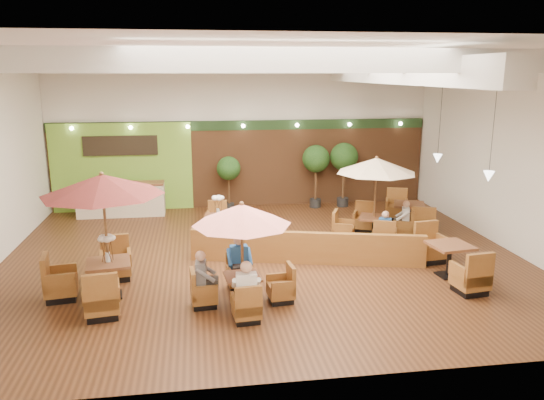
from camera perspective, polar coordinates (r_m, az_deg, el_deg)
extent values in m
plane|color=#381E0F|center=(14.59, -0.89, -6.23)|extent=(14.00, 14.00, 0.00)
cube|color=silver|center=(19.82, -3.18, 7.18)|extent=(14.00, 0.04, 5.50)
cube|color=silver|center=(8.12, 4.54, -2.12)|extent=(14.00, 0.04, 5.50)
cube|color=silver|center=(16.34, 24.30, 4.65)|extent=(0.04, 12.00, 5.50)
cube|color=white|center=(13.74, -0.97, 15.89)|extent=(14.00, 12.00, 0.04)
cube|color=brown|center=(19.92, -3.12, 3.88)|extent=(13.90, 0.10, 3.20)
cube|color=#1E3819|center=(19.72, -3.18, 8.03)|extent=(13.90, 0.12, 0.35)
cube|color=#76AF32|center=(19.96, -15.81, 3.40)|extent=(5.00, 0.08, 3.20)
cube|color=black|center=(19.76, -15.99, 5.64)|extent=(2.60, 0.08, 0.70)
cube|color=white|center=(14.60, 13.17, 13.25)|extent=(0.60, 11.00, 0.60)
cube|color=white|center=(9.78, 2.14, 14.79)|extent=(13.60, 0.12, 0.45)
cube|color=white|center=(12.45, -0.17, 14.53)|extent=(13.60, 0.12, 0.45)
cube|color=white|center=(15.02, -1.62, 14.35)|extent=(13.60, 0.12, 0.45)
cube|color=white|center=(17.71, -2.68, 14.22)|extent=(13.60, 0.12, 0.45)
cylinder|color=black|center=(14.75, 22.83, 8.47)|extent=(0.01, 0.01, 3.20)
cone|color=white|center=(14.95, 22.27, 2.36)|extent=(0.28, 0.28, 0.28)
cylinder|color=black|center=(17.38, 17.74, 9.49)|extent=(0.01, 0.01, 3.20)
cone|color=white|center=(17.55, 17.37, 4.28)|extent=(0.28, 0.28, 0.28)
sphere|color=#FFEAC6|center=(19.87, -20.76, 7.22)|extent=(0.14, 0.14, 0.14)
sphere|color=#FFEAC6|center=(19.54, -14.98, 7.54)|extent=(0.14, 0.14, 0.14)
sphere|color=#FFEAC6|center=(19.41, -9.06, 7.80)|extent=(0.14, 0.14, 0.14)
sphere|color=#FFEAC6|center=(19.49, -3.11, 7.97)|extent=(0.14, 0.14, 0.14)
sphere|color=#FFEAC6|center=(19.77, 2.72, 8.05)|extent=(0.14, 0.14, 0.14)
sphere|color=#FFEAC6|center=(20.25, 8.35, 8.05)|extent=(0.14, 0.14, 0.14)
sphere|color=#FFEAC6|center=(20.90, 13.66, 7.98)|extent=(0.14, 0.14, 0.14)
cube|color=beige|center=(19.41, -15.90, -0.05)|extent=(3.00, 0.70, 1.10)
cube|color=brown|center=(19.28, -16.01, 1.68)|extent=(3.00, 0.75, 0.06)
cube|color=brown|center=(14.08, 3.74, -5.16)|extent=(6.06, 1.65, 0.86)
cube|color=brown|center=(12.45, -17.20, -6.50)|extent=(1.07, 1.07, 0.07)
cylinder|color=black|center=(12.59, -17.08, -8.16)|extent=(0.11, 0.11, 0.73)
cube|color=black|center=(12.73, -16.95, -9.78)|extent=(0.57, 0.57, 0.04)
cube|color=brown|center=(11.66, -17.81, -10.40)|extent=(0.78, 0.78, 0.35)
cube|color=brown|center=(11.28, -18.37, -9.44)|extent=(0.70, 0.21, 0.78)
cube|color=brown|center=(11.59, -19.50, -9.49)|extent=(0.18, 0.62, 0.31)
cube|color=brown|center=(11.56, -16.28, -9.30)|extent=(0.18, 0.62, 0.31)
cube|color=black|center=(11.76, -17.72, -11.54)|extent=(0.69, 0.69, 0.16)
cube|color=brown|center=(13.59, -16.41, -6.84)|extent=(0.78, 0.78, 0.35)
cube|color=brown|center=(13.74, -16.17, -5.12)|extent=(0.70, 0.21, 0.78)
cube|color=brown|center=(13.52, -15.10, -5.86)|extent=(0.18, 0.62, 0.31)
cube|color=brown|center=(13.52, -17.84, -6.04)|extent=(0.18, 0.62, 0.31)
cube|color=black|center=(13.68, -16.34, -7.84)|extent=(0.69, 0.69, 0.16)
cube|color=brown|center=(12.83, -21.75, -8.51)|extent=(0.78, 0.78, 0.35)
cube|color=brown|center=(12.61, -20.66, -7.17)|extent=(0.21, 0.70, 0.78)
cube|color=brown|center=(13.05, -21.72, -7.09)|extent=(0.62, 0.18, 0.31)
cube|color=brown|center=(12.45, -21.96, -8.10)|extent=(0.62, 0.18, 0.31)
cube|color=black|center=(12.92, -21.65, -9.56)|extent=(0.69, 0.69, 0.16)
cylinder|color=brown|center=(12.27, -17.39, -3.92)|extent=(0.06, 0.06, 2.77)
cone|color=#531B18|center=(11.98, -17.79, 1.60)|extent=(2.66, 2.66, 0.45)
sphere|color=brown|center=(11.94, -17.87, 2.68)|extent=(0.10, 0.10, 0.10)
cylinder|color=silver|center=(12.41, -17.25, -5.87)|extent=(0.10, 0.10, 0.22)
cube|color=brown|center=(11.61, -3.19, -8.21)|extent=(0.82, 0.82, 0.05)
cylinder|color=black|center=(11.73, -3.17, -9.61)|extent=(0.09, 0.09, 0.58)
cube|color=black|center=(11.85, -3.15, -10.99)|extent=(0.43, 0.43, 0.04)
cube|color=brown|center=(10.99, -2.75, -11.62)|extent=(0.60, 0.60, 0.28)
cube|color=brown|center=(10.67, -2.76, -10.85)|extent=(0.55, 0.14, 0.62)
cube|color=brown|center=(10.88, -4.12, -10.89)|extent=(0.11, 0.49, 0.25)
cube|color=brown|center=(10.96, -1.42, -10.66)|extent=(0.11, 0.49, 0.25)
cube|color=black|center=(11.08, -2.74, -12.57)|extent=(0.53, 0.53, 0.12)
cube|color=brown|center=(12.53, -3.52, -8.37)|extent=(0.60, 0.60, 0.28)
cube|color=brown|center=(12.65, -3.53, -6.87)|extent=(0.55, 0.14, 0.62)
cube|color=brown|center=(12.51, -2.36, -7.53)|extent=(0.11, 0.49, 0.25)
cube|color=brown|center=(12.42, -4.70, -7.71)|extent=(0.11, 0.49, 0.25)
cube|color=black|center=(12.60, -3.50, -9.23)|extent=(0.53, 0.53, 0.12)
cube|color=brown|center=(11.72, -7.32, -10.06)|extent=(0.60, 0.60, 0.28)
cube|color=brown|center=(11.60, -6.22, -8.86)|extent=(0.14, 0.55, 0.62)
cube|color=brown|center=(11.88, -7.49, -8.80)|extent=(0.49, 0.11, 0.25)
cube|color=brown|center=(11.41, -7.21, -9.76)|extent=(0.49, 0.11, 0.25)
cube|color=black|center=(11.80, -7.29, -10.97)|extent=(0.53, 0.53, 0.12)
cube|color=brown|center=(11.85, 0.95, -9.67)|extent=(0.60, 0.60, 0.28)
cube|color=brown|center=(11.73, -0.18, -8.51)|extent=(0.14, 0.55, 0.62)
cube|color=brown|center=(11.55, 1.27, -9.35)|extent=(0.49, 0.11, 0.25)
cube|color=brown|center=(12.01, 0.64, -8.43)|extent=(0.49, 0.11, 0.25)
cube|color=black|center=(11.93, 0.94, -10.57)|extent=(0.53, 0.53, 0.12)
cylinder|color=brown|center=(11.45, -3.22, -6.03)|extent=(0.06, 0.06, 2.21)
cone|color=#E6786F|center=(11.17, -3.28, -1.55)|extent=(2.12, 2.12, 0.45)
sphere|color=brown|center=(11.11, -3.30, -0.40)|extent=(0.10, 0.10, 0.10)
cube|color=brown|center=(16.16, 10.92, -1.86)|extent=(1.11, 1.11, 0.06)
cylinder|color=black|center=(16.26, 10.86, -3.04)|extent=(0.10, 0.10, 0.65)
cube|color=black|center=(16.36, 10.81, -4.20)|extent=(0.59, 0.59, 0.04)
cube|color=brown|center=(15.43, 11.98, -4.26)|extent=(0.81, 0.81, 0.32)
cube|color=brown|center=(15.17, 12.71, -3.43)|extent=(0.60, 0.34, 0.69)
cube|color=brown|center=(15.39, 10.95, -3.49)|extent=(0.29, 0.53, 0.28)
cube|color=brown|center=(15.36, 13.09, -3.63)|extent=(0.29, 0.53, 0.28)
cube|color=black|center=(15.50, 11.94, -5.06)|extent=(0.72, 0.72, 0.14)
cube|color=brown|center=(17.13, 9.84, -2.38)|extent=(0.81, 0.81, 0.32)
cube|color=brown|center=(17.24, 9.31, -1.23)|extent=(0.60, 0.34, 0.69)
cube|color=brown|center=(17.06, 10.82, -1.80)|extent=(0.29, 0.53, 0.28)
cube|color=brown|center=(17.11, 8.91, -1.68)|extent=(0.29, 0.53, 0.28)
cube|color=black|center=(17.19, 9.81, -3.11)|extent=(0.72, 0.72, 0.14)
cube|color=brown|center=(16.00, 7.66, -3.44)|extent=(0.81, 0.81, 0.32)
cube|color=brown|center=(16.08, 8.40, -2.28)|extent=(0.34, 0.60, 0.69)
cube|color=brown|center=(16.22, 7.82, -2.48)|extent=(0.53, 0.29, 0.28)
cube|color=brown|center=(15.67, 7.54, -3.05)|extent=(0.53, 0.29, 0.28)
cube|color=black|center=(16.07, 7.64, -4.22)|extent=(0.72, 0.72, 0.14)
cube|color=brown|center=(16.60, 13.93, -3.10)|extent=(0.81, 0.81, 0.32)
cube|color=brown|center=(16.34, 13.35, -2.24)|extent=(0.34, 0.60, 0.69)
cube|color=brown|center=(16.27, 13.93, -2.71)|extent=(0.53, 0.29, 0.28)
cube|color=brown|center=(16.83, 13.99, -2.18)|extent=(0.53, 0.29, 0.28)
cube|color=black|center=(16.67, 13.88, -3.85)|extent=(0.72, 0.72, 0.14)
cylinder|color=brown|center=(16.03, 11.00, -0.05)|extent=(0.06, 0.06, 2.47)
cone|color=beige|center=(15.82, 11.17, 3.67)|extent=(2.38, 2.38, 0.45)
sphere|color=brown|center=(15.79, 11.21, 4.49)|extent=(0.10, 0.10, 0.10)
cube|color=brown|center=(16.08, -5.80, -1.79)|extent=(0.93, 0.93, 0.06)
cylinder|color=black|center=(16.17, -5.78, -2.96)|extent=(0.10, 0.10, 0.65)
cube|color=black|center=(16.27, -5.75, -4.12)|extent=(0.49, 0.49, 0.04)
cube|color=brown|center=(15.30, -5.60, -4.19)|extent=(0.68, 0.68, 0.31)
cube|color=brown|center=(14.97, -5.46, -3.40)|extent=(0.62, 0.17, 0.69)
cube|color=brown|center=(15.26, -6.69, -3.49)|extent=(0.14, 0.54, 0.27)
cube|color=brown|center=(15.22, -4.55, -3.48)|extent=(0.14, 0.54, 0.27)
cube|color=black|center=(15.37, -5.59, -4.99)|extent=(0.60, 0.60, 0.14)
cube|color=brown|center=(17.08, -5.92, -2.30)|extent=(0.68, 0.68, 0.31)
cube|color=brown|center=(17.25, -6.08, -1.14)|extent=(0.62, 0.17, 0.69)
cube|color=brown|center=(17.01, -4.98, -1.66)|extent=(0.14, 0.54, 0.27)
cube|color=brown|center=(17.06, -6.89, -1.67)|extent=(0.14, 0.54, 0.27)
cube|color=black|center=(17.15, -5.90, -3.03)|extent=(0.60, 0.60, 0.14)
cylinder|color=silver|center=(16.04, -5.82, -1.31)|extent=(0.10, 0.10, 0.22)
cube|color=brown|center=(13.79, 18.63, -4.66)|extent=(1.05, 1.05, 0.07)
cylinder|color=black|center=(13.91, 18.51, -6.18)|extent=(0.11, 0.11, 0.73)
cube|color=black|center=(14.04, 18.39, -7.67)|extent=(0.56, 0.56, 0.04)
cube|color=brown|center=(13.07, 20.55, -7.99)|extent=(0.77, 0.77, 0.35)
cube|color=brown|center=(12.71, 21.14, -7.06)|extent=(0.70, 0.20, 0.78)
cube|color=brown|center=(12.81, 19.45, -7.27)|extent=(0.16, 0.62, 0.31)
cube|color=brown|center=(13.18, 21.77, -6.89)|extent=(0.16, 0.62, 0.31)
cube|color=black|center=(13.16, 20.45, -9.02)|extent=(0.68, 0.68, 0.16)
cube|color=brown|center=(14.82, 16.68, -5.14)|extent=(0.77, 0.77, 0.35)
cube|color=brown|center=(14.99, 16.44, -3.59)|extent=(0.70, 0.20, 0.78)
cube|color=brown|center=(14.93, 17.79, -4.20)|extent=(0.16, 0.62, 0.31)
cube|color=brown|center=(14.59, 15.66, -4.46)|extent=(0.16, 0.62, 0.31)
cube|color=black|center=(14.91, 16.61, -6.07)|extent=(0.68, 0.68, 0.16)
cube|color=brown|center=(17.61, 14.55, -0.47)|extent=(1.23, 1.23, 0.07)
cylinder|color=black|center=(17.70, 14.48, -1.70)|extent=(0.11, 0.11, 0.74)
cube|color=black|center=(17.81, 14.41, -2.92)|extent=(0.65, 0.65, 0.04)
cube|color=brown|center=(16.79, 15.85, -2.90)|extent=(0.90, 0.90, 0.36)
cube|color=brown|center=(16.50, 16.63, -2.02)|extent=(0.69, 0.35, 0.78)
cube|color=brown|center=(16.71, 14.79, -2.10)|extent=(0.30, 0.61, 0.31)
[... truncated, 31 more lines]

